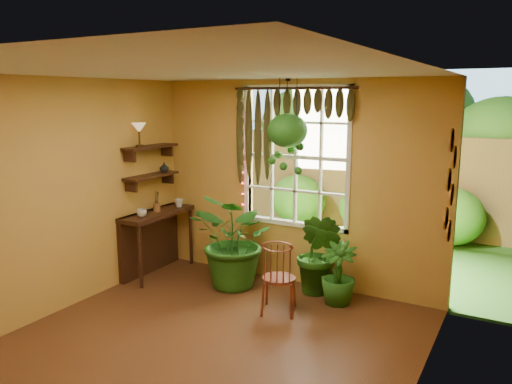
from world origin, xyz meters
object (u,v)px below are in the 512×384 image
windsor_chair (278,288)px  counter_ledge (152,235)px  hanging_basket (287,135)px  potted_plant_left (237,241)px  potted_plant_mid (319,254)px

windsor_chair → counter_ledge: bearing=151.2°
counter_ledge → hanging_basket: size_ratio=1.00×
counter_ledge → hanging_basket: 2.43m
hanging_basket → potted_plant_left: bearing=-147.9°
windsor_chair → potted_plant_left: bearing=132.3°
potted_plant_mid → hanging_basket: hanging_basket is taller
potted_plant_left → hanging_basket: bearing=32.1°
windsor_chair → potted_plant_left: 1.00m
potted_plant_left → windsor_chair: bearing=-28.2°
counter_ledge → hanging_basket: (1.90, 0.43, 1.45)m
counter_ledge → potted_plant_mid: size_ratio=1.12×
potted_plant_left → hanging_basket: hanging_basket is taller
potted_plant_left → potted_plant_mid: size_ratio=1.19×
potted_plant_left → potted_plant_mid: (1.02, 0.30, -0.10)m
windsor_chair → hanging_basket: bearing=90.4°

